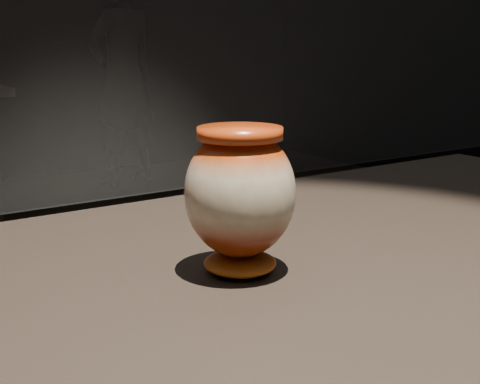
% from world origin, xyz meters
% --- Properties ---
extents(main_vase, '(0.17, 0.17, 0.18)m').
position_xyz_m(main_vase, '(0.06, -0.01, 1.00)').
color(main_vase, maroon).
rests_on(main_vase, display_plinth).
extents(visitor, '(0.72, 0.57, 1.74)m').
position_xyz_m(visitor, '(1.87, 4.32, 0.87)').
color(visitor, black).
rests_on(visitor, ground).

